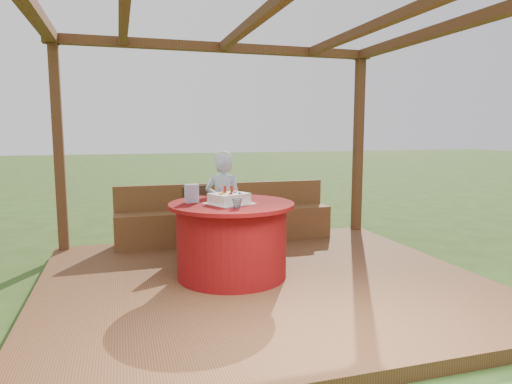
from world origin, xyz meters
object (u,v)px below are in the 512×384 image
table (232,239)px  drinking_glass (237,204)px  elderly_woman (224,203)px  chair (201,217)px  bench (226,222)px  birthday_cake (229,198)px  gift_bag (192,193)px

table → drinking_glass: bearing=-94.7°
table → elderly_woman: bearing=82.8°
table → drinking_glass: (-0.03, -0.34, 0.43)m
chair → drinking_glass: size_ratio=8.69×
bench → drinking_glass: (-0.32, -1.90, 0.57)m
drinking_glass → chair: bearing=94.9°
birthday_cake → drinking_glass: (0.01, -0.29, -0.01)m
bench → gift_bag: size_ratio=15.60×
bench → chair: chair is taller
chair → drinking_glass: 1.43m
bench → chair: size_ratio=3.55×
drinking_glass → birthday_cake: bearing=91.6°
chair → birthday_cake: size_ratio=1.57×
chair → gift_bag: (-0.25, -0.91, 0.43)m
birthday_cake → drinking_glass: 0.29m
bench → birthday_cake: bearing=-101.6°
bench → gift_bag: 1.71m
bench → gift_bag: gift_bag is taller
birthday_cake → drinking_glass: size_ratio=5.52×
bench → elderly_woman: size_ratio=2.31×
birthday_cake → elderly_woman: bearing=81.0°
bench → drinking_glass: bearing=-99.6°
table → birthday_cake: 0.45m
bench → table: bench is taller
elderly_woman → gift_bag: bearing=-124.3°
elderly_woman → gift_bag: 0.92m
birthday_cake → gift_bag: 0.40m
table → birthday_cake: bearing=-125.3°
table → birthday_cake: size_ratio=2.43×
gift_bag → drinking_glass: gift_bag is taller
bench → elderly_woman: 0.82m
chair → gift_bag: 1.03m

